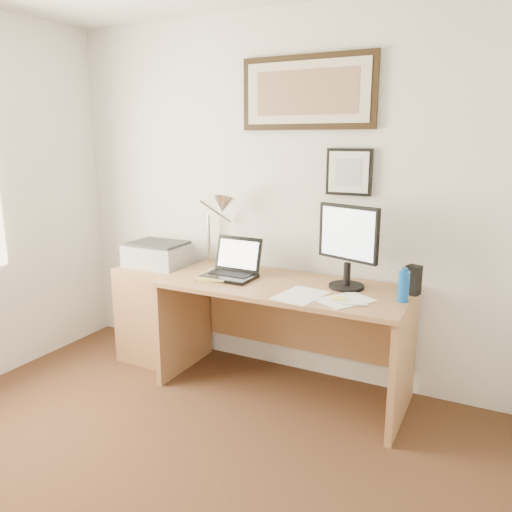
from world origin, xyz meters
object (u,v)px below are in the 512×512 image
Objects in this scene: laptop at (232,268)px; printer at (158,254)px; book at (203,274)px; lcd_monitor at (348,243)px; desk at (288,315)px; water_bottle at (404,286)px; side_cabinet at (157,313)px.

laptop reaches higher than printer.
laptop is 0.78× the size of printer.
laptop is at bearing 19.95° from book.
lcd_monitor is at bearing 6.76° from laptop.
laptop reaches higher than desk.
desk is 3.08× the size of lcd_monitor.
water_bottle is at bearing -7.47° from desk.
side_cabinet is 0.82m from laptop.
printer is (-1.82, 0.10, -0.02)m from water_bottle.
printer is (-0.69, 0.08, 0.01)m from laptop.
laptop is 0.80m from lcd_monitor.
water_bottle is 0.35× the size of lcd_monitor.
water_bottle reaches higher than desk.
laptop reaches higher than water_bottle.
side_cabinet is 1.40× the size of lcd_monitor.
desk is at bearing 172.53° from water_bottle.
side_cabinet is at bearing 167.09° from book.
water_bottle is 0.52× the size of laptop.
side_cabinet is 1.60m from lcd_monitor.
desk is (0.57, 0.15, -0.25)m from book.
laptop is (-1.13, 0.02, -0.03)m from water_bottle.
printer is at bearing 80.15° from side_cabinet.
desk is at bearing 14.68° from book.
book is 0.52m from printer.
book is 0.18× the size of desk.
desk is at bearing -0.16° from printer.
book is at bearing -12.91° from side_cabinet.
book reaches higher than desk.
side_cabinet is 2.56× the size of book.
printer reaches higher than desk.
water_bottle is 1.13m from laptop.
water_bottle is at bearing -3.20° from printer.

